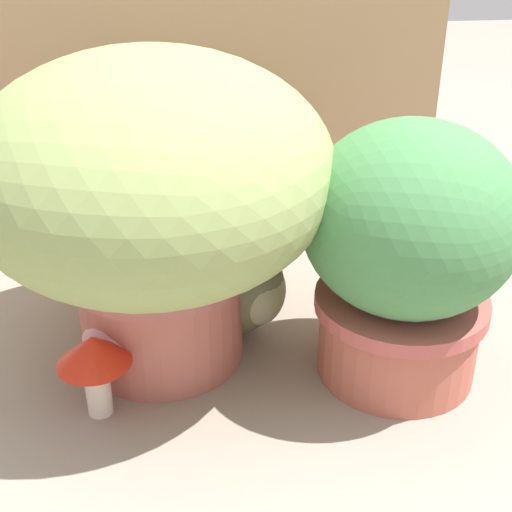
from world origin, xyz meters
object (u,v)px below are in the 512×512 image
(cat, at_px, (223,269))
(grass_planter, at_px, (153,188))
(mushroom_ornament_pink, at_px, (113,330))
(mushroom_ornament_red, at_px, (94,357))
(leafy_planter, at_px, (407,248))

(cat, bearing_deg, grass_planter, -149.51)
(cat, relative_size, mushroom_ornament_pink, 2.32)
(grass_planter, distance_m, mushroom_ornament_red, 0.26)
(grass_planter, relative_size, mushroom_ornament_red, 4.02)
(leafy_planter, distance_m, cat, 0.32)
(cat, distance_m, mushroom_ornament_red, 0.29)
(leafy_planter, relative_size, mushroom_ornament_pink, 2.99)
(grass_planter, distance_m, leafy_planter, 0.39)
(grass_planter, relative_size, cat, 1.69)
(grass_planter, height_order, mushroom_ornament_pink, grass_planter)
(leafy_planter, xyz_separation_m, mushroom_ornament_pink, (-0.45, 0.01, -0.12))
(leafy_planter, relative_size, cat, 1.29)
(leafy_planter, bearing_deg, cat, 151.35)
(leafy_planter, xyz_separation_m, mushroom_ornament_red, (-0.47, -0.06, -0.12))
(grass_planter, distance_m, mushroom_ornament_pink, 0.22)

